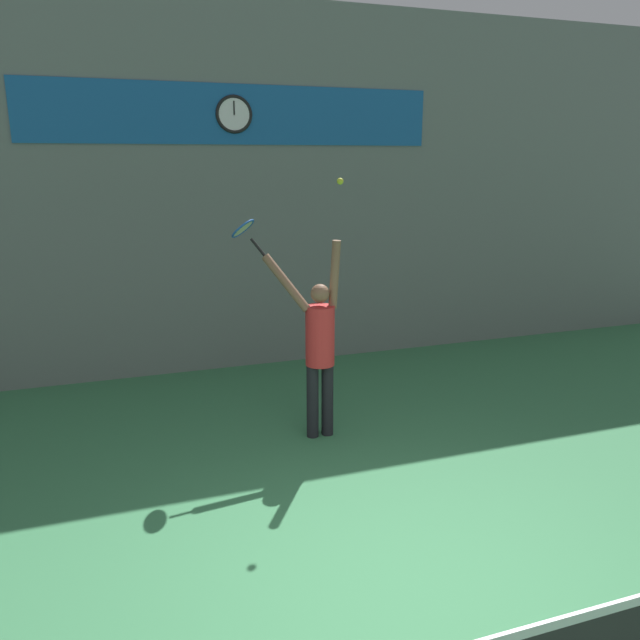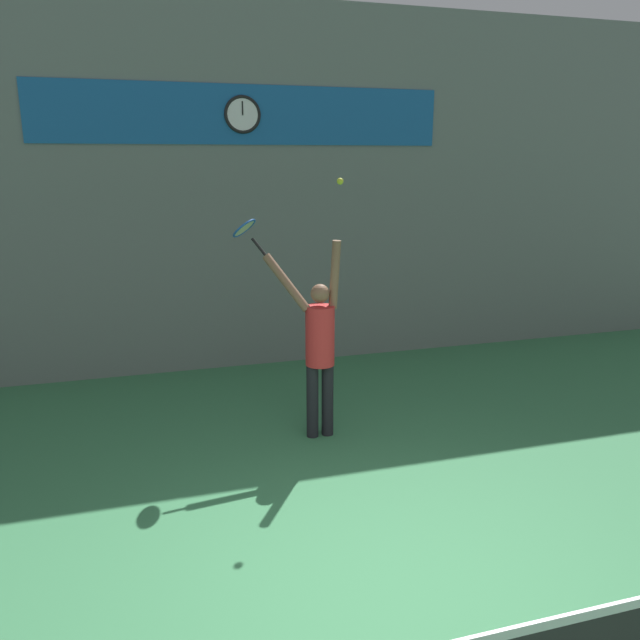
{
  "view_description": "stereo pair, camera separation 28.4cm",
  "coord_description": "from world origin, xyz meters",
  "views": [
    {
      "loc": [
        -1.78,
        -3.18,
        2.95
      ],
      "look_at": [
        0.28,
        2.8,
        1.31
      ],
      "focal_mm": 35.0,
      "sensor_mm": 36.0,
      "label": 1
    },
    {
      "loc": [
        -1.51,
        -3.27,
        2.95
      ],
      "look_at": [
        0.28,
        2.8,
        1.31
      ],
      "focal_mm": 35.0,
      "sensor_mm": 36.0,
      "label": 2
    }
  ],
  "objects": [
    {
      "name": "tennis_racket",
      "position": [
        -0.41,
        3.23,
        2.22
      ],
      "size": [
        0.4,
        0.38,
        0.39
      ],
      "color": "black"
    },
    {
      "name": "tennis_player",
      "position": [
        0.27,
        2.8,
        1.05
      ],
      "size": [
        0.79,
        0.51,
        2.14
      ],
      "color": "black",
      "rests_on": "ground_plane"
    },
    {
      "name": "back_wall",
      "position": [
        0.0,
        5.46,
        2.5
      ],
      "size": [
        18.0,
        0.1,
        5.0
      ],
      "color": "slate",
      "rests_on": "ground_plane"
    },
    {
      "name": "sponsor_banner",
      "position": [
        0.0,
        5.4,
        3.52
      ],
      "size": [
        5.51,
        0.02,
        0.77
      ],
      "color": "#195B9E"
    },
    {
      "name": "ground_plane",
      "position": [
        0.0,
        0.0,
        0.0
      ],
      "size": [
        18.0,
        18.0,
        0.0
      ],
      "primitive_type": "plane",
      "color": "#387A4C"
    },
    {
      "name": "tennis_ball",
      "position": [
        0.46,
        2.72,
        2.73
      ],
      "size": [
        0.07,
        0.07,
        0.07
      ],
      "color": "#CCDB2D"
    },
    {
      "name": "scoreboard_clock",
      "position": [
        -0.04,
        5.38,
        3.52
      ],
      "size": [
        0.49,
        0.04,
        0.49
      ],
      "color": "white"
    }
  ]
}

